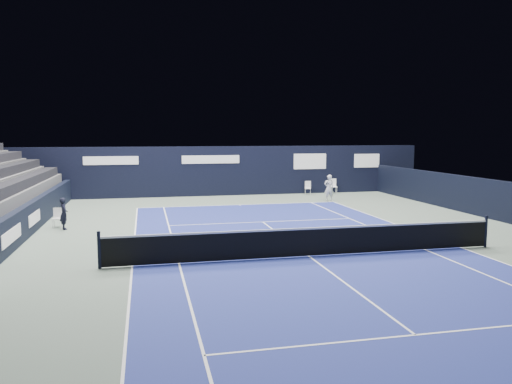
% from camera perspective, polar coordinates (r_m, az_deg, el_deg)
% --- Properties ---
extents(ground, '(48.00, 48.00, 0.00)m').
position_cam_1_polar(ground, '(17.96, 4.04, -5.87)').
color(ground, '#546458').
rests_on(ground, ground).
extents(court_surface, '(10.97, 23.77, 0.01)m').
position_cam_1_polar(court_surface, '(16.10, 6.10, -7.34)').
color(court_surface, navy).
rests_on(court_surface, ground).
extents(enclosure_wall_right, '(0.30, 22.00, 1.80)m').
position_cam_1_polar(enclosure_wall_right, '(26.13, 24.00, -0.48)').
color(enclosure_wall_right, black).
rests_on(enclosure_wall_right, ground).
extents(folding_chair_back_a, '(0.48, 0.50, 0.86)m').
position_cam_1_polar(folding_chair_back_a, '(32.29, 5.95, 0.74)').
color(folding_chair_back_a, silver).
rests_on(folding_chair_back_a, ground).
extents(folding_chair_back_b, '(0.49, 0.48, 0.97)m').
position_cam_1_polar(folding_chair_back_b, '(32.97, 8.82, 0.79)').
color(folding_chair_back_b, white).
rests_on(folding_chair_back_b, ground).
extents(line_judge_chair, '(0.37, 0.36, 0.81)m').
position_cam_1_polar(line_judge_chair, '(22.45, -21.74, -2.59)').
color(line_judge_chair, white).
rests_on(line_judge_chair, ground).
extents(line_judge, '(0.46, 0.56, 1.31)m').
position_cam_1_polar(line_judge, '(21.81, -21.11, -2.32)').
color(line_judge, black).
rests_on(line_judge, ground).
extents(court_markings, '(11.03, 23.83, 0.00)m').
position_cam_1_polar(court_markings, '(16.10, 6.10, -7.32)').
color(court_markings, white).
rests_on(court_markings, court_surface).
extents(tennis_net, '(12.90, 0.10, 1.10)m').
position_cam_1_polar(tennis_net, '(15.99, 6.12, -5.59)').
color(tennis_net, black).
rests_on(tennis_net, ground).
extents(back_sponsor_wall, '(26.00, 0.63, 3.10)m').
position_cam_1_polar(back_sponsor_wall, '(31.78, -3.44, 2.44)').
color(back_sponsor_wall, black).
rests_on(back_sponsor_wall, ground).
extents(side_barrier_left, '(0.33, 22.00, 1.20)m').
position_cam_1_polar(side_barrier_left, '(21.49, -24.44, -2.75)').
color(side_barrier_left, black).
rests_on(side_barrier_left, ground).
extents(tennis_player, '(0.59, 0.81, 1.54)m').
position_cam_1_polar(tennis_player, '(29.17, 8.34, 0.47)').
color(tennis_player, silver).
rests_on(tennis_player, ground).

